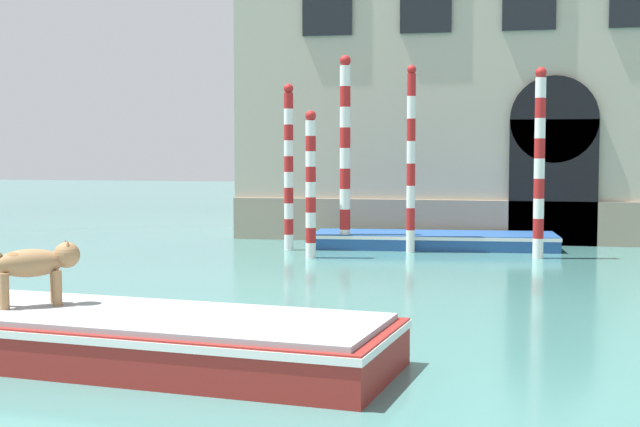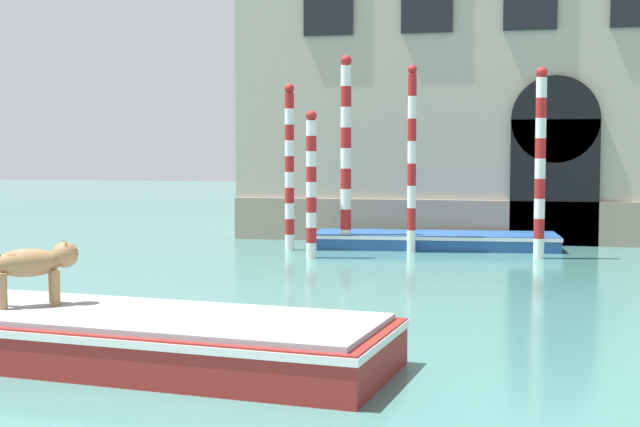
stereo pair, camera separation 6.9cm
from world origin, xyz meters
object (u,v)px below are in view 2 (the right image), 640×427
object	(u,v)px
boat_moored_near_palazzo	(435,240)
mooring_pole_0	(290,167)
boat_foreground	(52,330)
mooring_pole_3	(412,159)
mooring_pole_1	(311,184)
dog_on_deck	(35,264)
mooring_pole_5	(346,152)
mooring_pole_2	(540,162)

from	to	relation	value
boat_moored_near_palazzo	mooring_pole_0	bearing A→B (deg)	-165.00
boat_moored_near_palazzo	boat_foreground	bearing A→B (deg)	-109.69
boat_moored_near_palazzo	mooring_pole_3	distance (m)	2.27
mooring_pole_1	dog_on_deck	bearing A→B (deg)	-96.57
mooring_pole_1	boat_moored_near_palazzo	bearing A→B (deg)	45.64
boat_foreground	mooring_pole_5	xyz separation A→B (m)	(1.34, 11.44, 2.01)
boat_moored_near_palazzo	mooring_pole_5	world-z (taller)	mooring_pole_5
boat_foreground	boat_moored_near_palazzo	size ratio (longest dim) A/B	1.38
boat_moored_near_palazzo	dog_on_deck	bearing A→B (deg)	-110.70
dog_on_deck	mooring_pole_3	size ratio (longest dim) A/B	0.22
mooring_pole_2	mooring_pole_0	bearing A→B (deg)	175.57
dog_on_deck	mooring_pole_3	bearing A→B (deg)	37.62
mooring_pole_3	mooring_pole_5	xyz separation A→B (m)	(-1.58, 0.19, 0.14)
boat_foreground	mooring_pole_2	bearing A→B (deg)	68.46
boat_moored_near_palazzo	mooring_pole_0	xyz separation A→B (m)	(-3.34, -1.16, 1.78)
dog_on_deck	mooring_pole_5	xyz separation A→B (m)	(1.56, 11.40, 1.25)
dog_on_deck	mooring_pole_3	world-z (taller)	mooring_pole_3
dog_on_deck	mooring_pole_5	world-z (taller)	mooring_pole_5
mooring_pole_2	mooring_pole_1	bearing A→B (deg)	-169.02
mooring_pole_0	mooring_pole_5	bearing A→B (deg)	14.78
boat_moored_near_palazzo	mooring_pole_1	size ratio (longest dim) A/B	1.83
mooring_pole_2	boat_moored_near_palazzo	bearing A→B (deg)	146.03
mooring_pole_1	mooring_pole_2	size ratio (longest dim) A/B	0.78
boat_foreground	mooring_pole_5	distance (m)	11.70
boat_foreground	mooring_pole_2	world-z (taller)	mooring_pole_2
boat_foreground	mooring_pole_1	bearing A→B (deg)	91.68
mooring_pole_0	mooring_pole_3	world-z (taller)	mooring_pole_3
mooring_pole_5	boat_moored_near_palazzo	bearing A→B (deg)	21.91
mooring_pole_2	mooring_pole_5	xyz separation A→B (m)	(-4.44, 0.78, 0.22)
boat_foreground	mooring_pole_5	size ratio (longest dim) A/B	1.78
boat_foreground	dog_on_deck	bearing A→B (deg)	174.94
boat_moored_near_palazzo	mooring_pole_1	bearing A→B (deg)	-138.59
mooring_pole_0	boat_foreground	bearing A→B (deg)	-90.28
mooring_pole_1	mooring_pole_3	distance (m)	2.60
mooring_pole_0	mooring_pole_1	world-z (taller)	mooring_pole_0
dog_on_deck	mooring_pole_5	bearing A→B (deg)	45.48
boat_moored_near_palazzo	mooring_pole_3	size ratio (longest dim) A/B	1.37
boat_foreground	mooring_pole_5	world-z (taller)	mooring_pole_5
boat_foreground	mooring_pole_2	xyz separation A→B (m)	(5.78, 10.66, 1.79)
dog_on_deck	mooring_pole_0	xyz separation A→B (m)	(0.27, 11.06, 0.91)
mooring_pole_1	mooring_pole_2	bearing A→B (deg)	10.98
boat_moored_near_palazzo	mooring_pole_5	distance (m)	3.06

